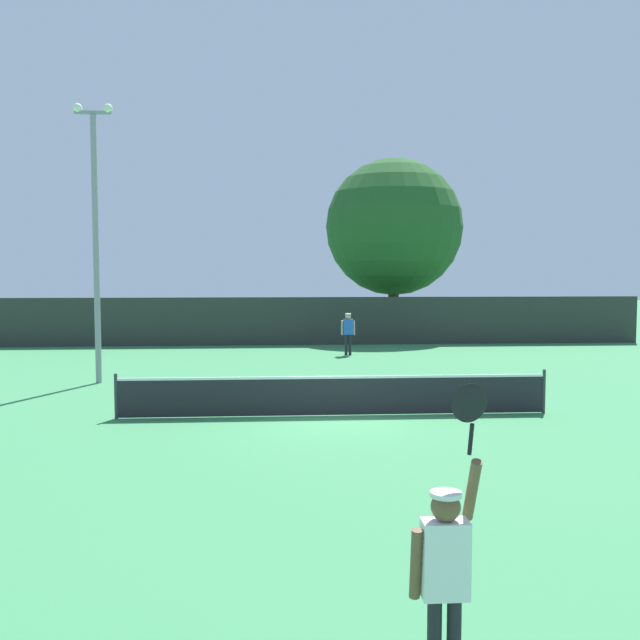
{
  "coord_description": "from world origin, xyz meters",
  "views": [
    {
      "loc": [
        -1.47,
        -16.85,
        3.53
      ],
      "look_at": [
        -0.02,
        4.73,
        1.97
      ],
      "focal_mm": 40.05,
      "sensor_mm": 36.0,
      "label": 1
    }
  ],
  "objects": [
    {
      "name": "ground_plane",
      "position": [
        0.0,
        0.0,
        0.0
      ],
      "size": [
        120.0,
        120.0,
        0.0
      ],
      "primitive_type": "plane",
      "color": "#387F4C"
    },
    {
      "name": "tennis_net",
      "position": [
        0.0,
        0.0,
        0.51
      ],
      "size": [
        10.38,
        0.08,
        1.07
      ],
      "color": "#232328",
      "rests_on": "ground"
    },
    {
      "name": "perimeter_fence",
      "position": [
        0.0,
        15.97,
        1.11
      ],
      "size": [
        31.71,
        0.12,
        2.21
      ],
      "primitive_type": "cube",
      "color": "#2D332D",
      "rests_on": "ground"
    },
    {
      "name": "player_serving",
      "position": [
        -0.07,
        -11.3,
        1.15
      ],
      "size": [
        0.68,
        0.4,
        2.59
      ],
      "color": "white",
      "rests_on": "ground"
    },
    {
      "name": "player_receiving",
      "position": [
        1.6,
        11.88,
        1.06
      ],
      "size": [
        0.57,
        0.25,
        1.71
      ],
      "rotation": [
        0.0,
        0.0,
        3.14
      ],
      "color": "blue",
      "rests_on": "ground"
    },
    {
      "name": "tennis_ball",
      "position": [
        0.72,
        1.06,
        0.03
      ],
      "size": [
        0.07,
        0.07,
        0.07
      ],
      "primitive_type": "sphere",
      "color": "#CCE033",
      "rests_on": "ground"
    },
    {
      "name": "light_pole",
      "position": [
        -6.84,
        5.4,
        4.81
      ],
      "size": [
        1.18,
        0.28,
        8.49
      ],
      "color": "gray",
      "rests_on": "ground"
    },
    {
      "name": "large_tree",
      "position": [
        4.86,
        20.07,
        5.67
      ],
      "size": [
        7.08,
        7.08,
        9.22
      ],
      "color": "brown",
      "rests_on": "ground"
    },
    {
      "name": "parked_car_near",
      "position": [
        -8.52,
        24.78,
        0.78
      ],
      "size": [
        2.23,
        4.34,
        1.69
      ],
      "rotation": [
        0.0,
        0.0,
        0.08
      ],
      "color": "black",
      "rests_on": "ground"
    },
    {
      "name": "parked_car_mid",
      "position": [
        2.11,
        24.33,
        0.78
      ],
      "size": [
        1.97,
        4.23,
        1.69
      ],
      "rotation": [
        0.0,
        0.0,
        0.02
      ],
      "color": "white",
      "rests_on": "ground"
    }
  ]
}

